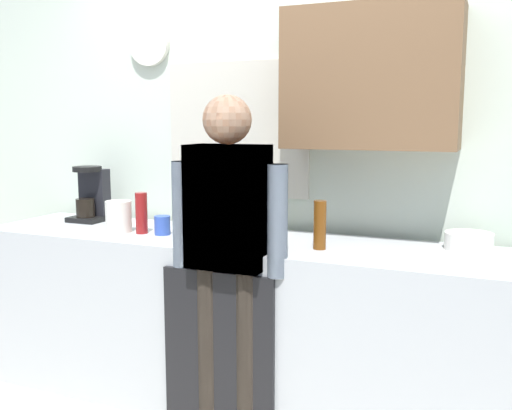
{
  "coord_description": "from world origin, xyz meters",
  "views": [
    {
      "loc": [
        1.1,
        -2.29,
        1.48
      ],
      "look_at": [
        0.03,
        0.25,
        1.08
      ],
      "focal_mm": 39.86,
      "sensor_mm": 36.0,
      "label": 1
    }
  ],
  "objects_px": {
    "cup_blue_mug": "(162,225)",
    "person_guest": "(228,240)",
    "dish_soap": "(227,221)",
    "storage_canister": "(119,217)",
    "mixing_bowl": "(469,241)",
    "bottle_dark_sauce": "(198,211)",
    "coffee_maker": "(91,196)",
    "bottle_green_wine": "(207,208)",
    "bottle_olive_oil": "(246,212)",
    "bottle_red_vinegar": "(141,213)",
    "person_at_sink": "(228,240)",
    "bottle_amber_beer": "(320,225)"
  },
  "relations": [
    {
      "from": "coffee_maker",
      "to": "bottle_amber_beer",
      "type": "bearing_deg",
      "value": -8.44
    },
    {
      "from": "bottle_olive_oil",
      "to": "bottle_green_wine",
      "type": "xyz_separation_m",
      "value": [
        -0.18,
        -0.1,
        0.03
      ]
    },
    {
      "from": "dish_soap",
      "to": "mixing_bowl",
      "type": "bearing_deg",
      "value": 6.73
    },
    {
      "from": "cup_blue_mug",
      "to": "dish_soap",
      "type": "bearing_deg",
      "value": 18.66
    },
    {
      "from": "bottle_amber_beer",
      "to": "bottle_dark_sauce",
      "type": "xyz_separation_m",
      "value": [
        -0.8,
        0.28,
        -0.03
      ]
    },
    {
      "from": "cup_blue_mug",
      "to": "person_at_sink",
      "type": "xyz_separation_m",
      "value": [
        0.5,
        -0.24,
        0.01
      ]
    },
    {
      "from": "coffee_maker",
      "to": "bottle_red_vinegar",
      "type": "height_order",
      "value": "coffee_maker"
    },
    {
      "from": "storage_canister",
      "to": "bottle_red_vinegar",
      "type": "bearing_deg",
      "value": 7.9
    },
    {
      "from": "cup_blue_mug",
      "to": "mixing_bowl",
      "type": "distance_m",
      "value": 1.53
    },
    {
      "from": "mixing_bowl",
      "to": "dish_soap",
      "type": "xyz_separation_m",
      "value": [
        -1.19,
        -0.14,
        0.04
      ]
    },
    {
      "from": "coffee_maker",
      "to": "bottle_dark_sauce",
      "type": "bearing_deg",
      "value": 4.77
    },
    {
      "from": "bottle_amber_beer",
      "to": "mixing_bowl",
      "type": "xyz_separation_m",
      "value": [
        0.65,
        0.26,
        -0.08
      ]
    },
    {
      "from": "person_at_sink",
      "to": "cup_blue_mug",
      "type": "bearing_deg",
      "value": 157.08
    },
    {
      "from": "bottle_green_wine",
      "to": "dish_soap",
      "type": "xyz_separation_m",
      "value": [
        0.09,
        0.05,
        -0.07
      ]
    },
    {
      "from": "coffee_maker",
      "to": "bottle_amber_beer",
      "type": "xyz_separation_m",
      "value": [
        1.5,
        -0.22,
        -0.03
      ]
    },
    {
      "from": "bottle_dark_sauce",
      "to": "bottle_olive_oil",
      "type": "bearing_deg",
      "value": -18.07
    },
    {
      "from": "bottle_olive_oil",
      "to": "dish_soap",
      "type": "relative_size",
      "value": 1.39
    },
    {
      "from": "storage_canister",
      "to": "person_guest",
      "type": "relative_size",
      "value": 0.11
    },
    {
      "from": "bottle_amber_beer",
      "to": "bottle_red_vinegar",
      "type": "bearing_deg",
      "value": -179.89
    },
    {
      "from": "cup_blue_mug",
      "to": "person_guest",
      "type": "xyz_separation_m",
      "value": [
        0.5,
        -0.24,
        0.01
      ]
    },
    {
      "from": "cup_blue_mug",
      "to": "person_at_sink",
      "type": "distance_m",
      "value": 0.56
    },
    {
      "from": "bottle_dark_sauce",
      "to": "person_guest",
      "type": "bearing_deg",
      "value": -49.75
    },
    {
      "from": "bottle_olive_oil",
      "to": "dish_soap",
      "type": "height_order",
      "value": "bottle_olive_oil"
    },
    {
      "from": "bottle_dark_sauce",
      "to": "mixing_bowl",
      "type": "height_order",
      "value": "bottle_dark_sauce"
    },
    {
      "from": "bottle_green_wine",
      "to": "mixing_bowl",
      "type": "bearing_deg",
      "value": 8.47
    },
    {
      "from": "mixing_bowl",
      "to": "dish_soap",
      "type": "distance_m",
      "value": 1.2
    },
    {
      "from": "cup_blue_mug",
      "to": "person_guest",
      "type": "height_order",
      "value": "person_guest"
    },
    {
      "from": "person_guest",
      "to": "storage_canister",
      "type": "bearing_deg",
      "value": -21.22
    },
    {
      "from": "bottle_green_wine",
      "to": "person_guest",
      "type": "xyz_separation_m",
      "value": [
        0.27,
        -0.3,
        -0.09
      ]
    },
    {
      "from": "bottle_dark_sauce",
      "to": "mixing_bowl",
      "type": "distance_m",
      "value": 1.45
    },
    {
      "from": "bottle_amber_beer",
      "to": "person_guest",
      "type": "xyz_separation_m",
      "value": [
        -0.36,
        -0.23,
        -0.05
      ]
    },
    {
      "from": "bottle_dark_sauce",
      "to": "dish_soap",
      "type": "bearing_deg",
      "value": -31.94
    },
    {
      "from": "bottle_olive_oil",
      "to": "bottle_red_vinegar",
      "type": "relative_size",
      "value": 1.14
    },
    {
      "from": "bottle_green_wine",
      "to": "dish_soap",
      "type": "bearing_deg",
      "value": 29.35
    },
    {
      "from": "coffee_maker",
      "to": "bottle_olive_oil",
      "type": "distance_m",
      "value": 1.04
    },
    {
      "from": "bottle_red_vinegar",
      "to": "mixing_bowl",
      "type": "xyz_separation_m",
      "value": [
        1.63,
        0.26,
        -0.07
      ]
    },
    {
      "from": "dish_soap",
      "to": "storage_canister",
      "type": "xyz_separation_m",
      "value": [
        -0.58,
        -0.14,
        0.01
      ]
    },
    {
      "from": "bottle_olive_oil",
      "to": "bottle_amber_beer",
      "type": "height_order",
      "value": "bottle_olive_oil"
    },
    {
      "from": "bottle_amber_beer",
      "to": "bottle_olive_oil",
      "type": "bearing_deg",
      "value": 159.7
    },
    {
      "from": "mixing_bowl",
      "to": "cup_blue_mug",
      "type": "bearing_deg",
      "value": -170.62
    },
    {
      "from": "bottle_green_wine",
      "to": "bottle_red_vinegar",
      "type": "distance_m",
      "value": 0.37
    },
    {
      "from": "bottle_dark_sauce",
      "to": "cup_blue_mug",
      "type": "height_order",
      "value": "bottle_dark_sauce"
    },
    {
      "from": "dish_soap",
      "to": "person_guest",
      "type": "xyz_separation_m",
      "value": [
        0.18,
        -0.35,
        -0.02
      ]
    },
    {
      "from": "storage_canister",
      "to": "dish_soap",
      "type": "bearing_deg",
      "value": 13.64
    },
    {
      "from": "person_at_sink",
      "to": "dish_soap",
      "type": "bearing_deg",
      "value": 119.64
    },
    {
      "from": "coffee_maker",
      "to": "storage_canister",
      "type": "distance_m",
      "value": 0.45
    },
    {
      "from": "bottle_green_wine",
      "to": "bottle_dark_sauce",
      "type": "distance_m",
      "value": 0.28
    },
    {
      "from": "mixing_bowl",
      "to": "storage_canister",
      "type": "height_order",
      "value": "storage_canister"
    },
    {
      "from": "coffee_maker",
      "to": "cup_blue_mug",
      "type": "distance_m",
      "value": 0.67
    },
    {
      "from": "bottle_olive_oil",
      "to": "cup_blue_mug",
      "type": "relative_size",
      "value": 2.5
    }
  ]
}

